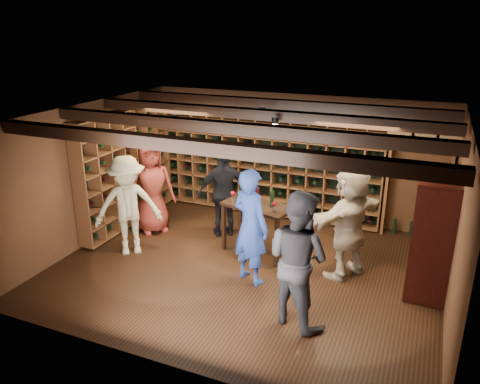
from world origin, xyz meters
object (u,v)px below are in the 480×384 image
at_px(display_cabinet, 431,244).
at_px(tasting_table, 258,210).
at_px(guest_khaki, 128,206).
at_px(guest_beige, 349,220).
at_px(guest_red_floral, 151,187).
at_px(man_blue_shirt, 251,227).
at_px(man_grey_suit, 298,259).
at_px(guest_woman_black, 224,193).

bearing_deg(display_cabinet, tasting_table, 171.84).
bearing_deg(guest_khaki, guest_beige, -26.77).
xyz_separation_m(guest_khaki, tasting_table, (2.03, 0.84, -0.08)).
bearing_deg(guest_red_floral, guest_beige, -52.74).
xyz_separation_m(man_blue_shirt, tasting_table, (-0.23, 0.91, -0.12)).
distance_m(man_grey_suit, guest_red_floral, 3.77).
height_order(guest_khaki, guest_beige, guest_beige).
bearing_deg(man_blue_shirt, man_grey_suit, 165.41).
distance_m(man_blue_shirt, guest_khaki, 2.26).
distance_m(display_cabinet, guest_woman_black, 3.67).
distance_m(guest_red_floral, tasting_table, 2.16).
distance_m(man_blue_shirt, guest_red_floral, 2.59).
distance_m(man_grey_suit, guest_khaki, 3.31).
relative_size(guest_khaki, tasting_table, 1.34).
relative_size(display_cabinet, guest_woman_black, 1.04).
bearing_deg(display_cabinet, guest_red_floral, 174.45).
distance_m(guest_red_floral, guest_woman_black, 1.38).
relative_size(man_blue_shirt, guest_beige, 0.98).
bearing_deg(guest_beige, guest_woman_black, -72.97).
bearing_deg(tasting_table, display_cabinet, 5.70).
relative_size(display_cabinet, guest_beige, 0.94).
distance_m(man_blue_shirt, guest_woman_black, 1.72).
height_order(man_grey_suit, guest_beige, man_grey_suit).
distance_m(guest_woman_black, guest_khaki, 1.77).
height_order(guest_red_floral, guest_khaki, guest_red_floral).
xyz_separation_m(display_cabinet, guest_woman_black, (-3.57, 0.85, -0.01)).
relative_size(guest_khaki, guest_beige, 0.94).
relative_size(man_grey_suit, guest_beige, 1.00).
relative_size(man_grey_suit, tasting_table, 1.43).
height_order(man_blue_shirt, guest_khaki, man_blue_shirt).
distance_m(display_cabinet, tasting_table, 2.77).
height_order(man_blue_shirt, guest_woman_black, man_blue_shirt).
bearing_deg(guest_beige, display_cabinet, 110.11).
distance_m(display_cabinet, man_blue_shirt, 2.57).
relative_size(display_cabinet, guest_red_floral, 0.99).
xyz_separation_m(guest_red_floral, guest_woman_black, (1.33, 0.37, -0.04)).
relative_size(man_blue_shirt, guest_woman_black, 1.07).
bearing_deg(display_cabinet, guest_beige, 168.71).
bearing_deg(guest_red_floral, man_blue_shirt, -71.62).
xyz_separation_m(man_grey_suit, guest_beige, (0.38, 1.50, -0.00)).
bearing_deg(man_blue_shirt, guest_woman_black, -28.57).
height_order(display_cabinet, guest_woman_black, display_cabinet).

